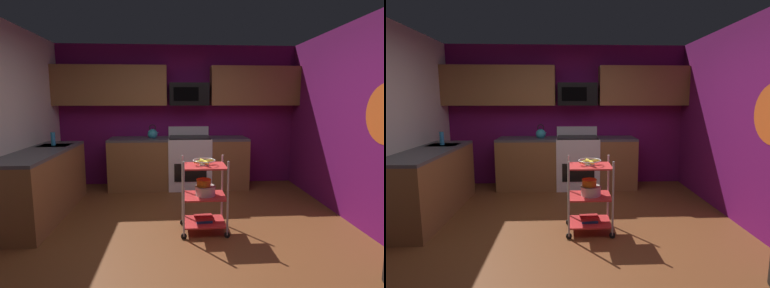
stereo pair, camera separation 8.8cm
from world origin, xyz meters
TOP-DOWN VIEW (x-y plane):
  - floor at (0.00, 0.00)m, footprint 4.40×4.80m
  - wall_back at (0.00, 2.43)m, footprint 4.52×0.06m
  - wall_right at (2.23, 0.00)m, footprint 0.06×4.80m
  - counter_run at (-0.83, 1.56)m, footprint 3.44×2.49m
  - oven_range at (0.19, 2.10)m, footprint 0.76×0.65m
  - upper_cabinets at (-0.04, 2.23)m, footprint 4.40×0.33m
  - microwave at (0.19, 2.21)m, footprint 0.70×0.39m
  - rolling_cart at (0.26, 0.22)m, footprint 0.58×0.42m
  - fruit_bowl at (0.26, 0.22)m, footprint 0.27×0.27m
  - mixing_bowl_large at (0.27, 0.22)m, footprint 0.25×0.25m
  - mixing_bowl_small at (0.26, 0.23)m, footprint 0.18×0.18m
  - book_stack at (0.26, 0.22)m, footprint 0.24×0.19m
  - kettle at (-0.47, 2.10)m, footprint 0.21×0.18m
  - dish_soap_bottle at (-1.91, 1.33)m, footprint 0.06×0.06m

SIDE VIEW (x-z plane):
  - floor at x=0.00m, z-range -0.04..0.00m
  - book_stack at x=0.26m, z-range 0.13..0.19m
  - rolling_cart at x=0.26m, z-range 0.00..0.91m
  - counter_run at x=-0.83m, z-range 0.00..0.92m
  - oven_range at x=0.19m, z-range -0.07..1.03m
  - mixing_bowl_large at x=0.27m, z-range 0.46..0.58m
  - mixing_bowl_small at x=0.26m, z-range 0.58..0.66m
  - fruit_bowl at x=0.26m, z-range 0.84..0.91m
  - kettle at x=-0.47m, z-range 0.86..1.13m
  - dish_soap_bottle at x=-1.91m, z-range 0.92..1.12m
  - wall_back at x=0.00m, z-range 0.00..2.60m
  - wall_right at x=2.23m, z-range 0.00..2.60m
  - microwave at x=0.19m, z-range 1.50..1.90m
  - upper_cabinets at x=-0.04m, z-range 1.50..2.20m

